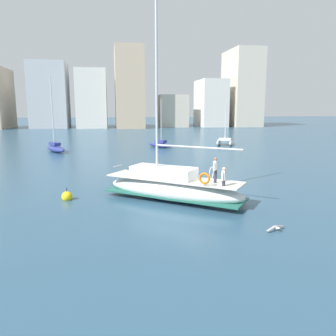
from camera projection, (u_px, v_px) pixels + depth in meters
ground_plane at (202, 199)px, 22.14m from camera, size 400.00×400.00×0.00m
main_sailboat at (172, 187)px, 21.83m from camera, size 9.10×7.71×13.50m
moored_sloop_near at (56, 147)px, 45.65m from camera, size 3.91×5.63×10.08m
moored_sloop_far at (225, 142)px, 54.18m from camera, size 4.36×5.83×6.57m
moored_catamaran at (160, 144)px, 50.87m from camera, size 3.65×4.61×7.27m
seagull at (276, 228)px, 16.44m from camera, size 1.18×0.65×0.18m
mooring_buoy at (67, 197)px, 22.00m from camera, size 0.72×0.72×0.96m
waterfront_buildings at (137, 95)px, 103.83m from camera, size 84.25×19.29×24.53m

